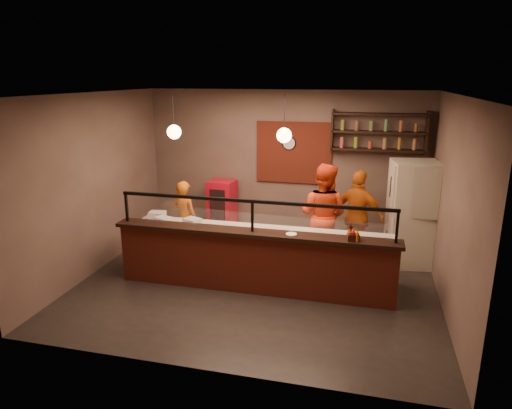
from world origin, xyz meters
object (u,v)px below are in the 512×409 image
(cook_left, at_px, (185,217))
(condiment_caddy, at_px, (353,237))
(wall_clock, at_px, (289,143))
(cook_right, at_px, (358,216))
(fridge, at_px, (412,214))
(pepper_mill, at_px, (350,231))
(cook_mid, at_px, (323,215))
(red_cooler, at_px, (222,209))
(pizza_dough, at_px, (300,233))

(cook_left, relative_size, condiment_caddy, 8.39)
(wall_clock, height_order, cook_right, wall_clock)
(fridge, bearing_deg, pepper_mill, -129.56)
(cook_mid, relative_size, red_cooler, 1.52)
(cook_mid, xyz_separation_m, condiment_caddy, (0.60, -1.50, 0.14))
(wall_clock, relative_size, cook_mid, 0.15)
(cook_mid, relative_size, pizza_dough, 3.76)
(wall_clock, xyz_separation_m, pizza_dough, (0.60, -2.24, -1.19))
(red_cooler, bearing_deg, cook_left, -106.41)
(pepper_mill, bearing_deg, red_cooler, 140.24)
(cook_left, xyz_separation_m, cook_mid, (2.73, 0.10, 0.22))
(cook_mid, xyz_separation_m, pizza_dough, (-0.29, -0.94, -0.07))
(red_cooler, xyz_separation_m, pizza_dough, (2.01, -1.93, 0.27))
(pepper_mill, bearing_deg, fridge, 59.11)
(cook_right, relative_size, condiment_caddy, 10.00)
(pepper_mill, bearing_deg, pizza_dough, 152.60)
(wall_clock, height_order, fridge, wall_clock)
(cook_left, relative_size, fridge, 0.75)
(cook_left, distance_m, cook_right, 3.39)
(cook_right, distance_m, condiment_caddy, 1.83)
(pizza_dough, bearing_deg, cook_right, 53.68)
(condiment_caddy, height_order, pepper_mill, pepper_mill)
(cook_left, bearing_deg, fridge, -156.94)
(cook_right, height_order, red_cooler, cook_right)
(wall_clock, height_order, pizza_dough, wall_clock)
(fridge, relative_size, condiment_caddy, 11.12)
(pizza_dough, bearing_deg, red_cooler, 136.06)
(wall_clock, relative_size, cook_right, 0.17)
(cook_left, height_order, condiment_caddy, cook_left)
(fridge, xyz_separation_m, red_cooler, (-3.91, 0.59, -0.35))
(condiment_caddy, bearing_deg, red_cooler, 139.37)
(cook_left, xyz_separation_m, red_cooler, (0.43, 1.09, -0.11))
(pizza_dough, bearing_deg, pepper_mill, -27.40)
(fridge, bearing_deg, cook_left, 177.79)
(red_cooler, xyz_separation_m, pepper_mill, (2.85, -2.37, 0.52))
(cook_mid, height_order, pepper_mill, cook_mid)
(red_cooler, bearing_deg, fridge, -3.30)
(wall_clock, distance_m, pizza_dough, 2.61)
(wall_clock, xyz_separation_m, pepper_mill, (1.44, -2.68, -0.94))
(cook_left, distance_m, red_cooler, 1.17)
(fridge, height_order, pizza_dough, fridge)
(pepper_mill, bearing_deg, cook_mid, 111.76)
(cook_right, distance_m, red_cooler, 3.02)
(red_cooler, bearing_deg, pepper_mill, -34.43)
(cook_right, bearing_deg, cook_left, 30.01)
(red_cooler, bearing_deg, wall_clock, 17.73)
(cook_left, distance_m, fridge, 4.38)
(fridge, bearing_deg, cook_right, 175.81)
(cook_mid, relative_size, fridge, 0.98)
(red_cooler, xyz_separation_m, condiment_caddy, (2.90, -2.49, 0.47))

